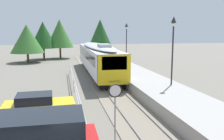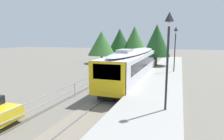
# 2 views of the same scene
# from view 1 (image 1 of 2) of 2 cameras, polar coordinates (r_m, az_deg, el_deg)

# --- Properties ---
(ground_plane) EXTENTS (160.00, 160.00, 0.00)m
(ground_plane) POSITION_cam_1_polar(r_m,az_deg,el_deg) (21.74, -8.42, -4.48)
(ground_plane) COLOR #6B665B
(track_rails) EXTENTS (3.20, 60.00, 0.14)m
(track_rails) POSITION_cam_1_polar(r_m,az_deg,el_deg) (22.10, -0.62, -4.06)
(track_rails) COLOR slate
(track_rails) RESTS_ON ground
(commuter_train) EXTENTS (2.82, 19.17, 3.74)m
(commuter_train) POSITION_cam_1_polar(r_m,az_deg,el_deg) (28.88, -3.48, 3.26)
(commuter_train) COLOR silver
(commuter_train) RESTS_ON track_rails
(station_platform) EXTENTS (3.90, 60.00, 0.90)m
(station_platform) POSITION_cam_1_polar(r_m,az_deg,el_deg) (22.86, 7.40, -2.63)
(station_platform) COLOR #999691
(station_platform) RESTS_ON ground
(platform_lamp_mid_platform) EXTENTS (0.34, 0.34, 5.35)m
(platform_lamp_mid_platform) POSITION_cam_1_polar(r_m,az_deg,el_deg) (19.11, 14.45, 7.49)
(platform_lamp_mid_platform) COLOR #232328
(platform_lamp_mid_platform) RESTS_ON station_platform
(platform_lamp_far_end) EXTENTS (0.34, 0.34, 5.35)m
(platform_lamp_far_end) POSITION_cam_1_polar(r_m,az_deg,el_deg) (31.88, 3.49, 8.27)
(platform_lamp_far_end) COLOR #232328
(platform_lamp_far_end) RESTS_ON station_platform
(speed_limit_sign) EXTENTS (0.61, 0.10, 2.81)m
(speed_limit_sign) POSITION_cam_1_polar(r_m,az_deg,el_deg) (10.61, 0.76, -6.94)
(speed_limit_sign) COLOR #9EA0A5
(speed_limit_sign) RESTS_ON ground
(carpark_fence) EXTENTS (0.06, 36.06, 1.25)m
(carpark_fence) POSITION_cam_1_polar(r_m,az_deg,el_deg) (11.89, -6.91, -11.39)
(carpark_fence) COLOR #9EA0A5
(carpark_fence) RESTS_ON ground
(parked_hatchback_yellow) EXTENTS (4.07, 1.93, 1.53)m
(parked_hatchback_yellow) POSITION_cam_1_polar(r_m,az_deg,el_deg) (14.60, -17.24, -8.32)
(parked_hatchback_yellow) COLOR gold
(parked_hatchback_yellow) RESTS_ON ground
(tree_behind_carpark) EXTENTS (5.19, 5.19, 7.51)m
(tree_behind_carpark) POSITION_cam_1_polar(r_m,az_deg,el_deg) (47.36, -12.44, 8.56)
(tree_behind_carpark) COLOR brown
(tree_behind_carpark) RESTS_ON ground
(tree_behind_station_far) EXTENTS (5.49, 5.49, 6.33)m
(tree_behind_station_far) POSITION_cam_1_polar(r_m,az_deg,el_deg) (42.26, -19.74, 7.07)
(tree_behind_station_far) COLOR brown
(tree_behind_station_far) RESTS_ON ground
(tree_distant_left) EXTENTS (4.12, 4.12, 6.96)m
(tree_distant_left) POSITION_cam_1_polar(r_m,az_deg,el_deg) (36.05, -2.85, 8.33)
(tree_distant_left) COLOR brown
(tree_distant_left) RESTS_ON ground
(tree_distant_centre) EXTENTS (5.02, 5.02, 7.01)m
(tree_distant_centre) POSITION_cam_1_polar(r_m,az_deg,el_deg) (46.74, -16.20, 8.08)
(tree_distant_centre) COLOR brown
(tree_distant_centre) RESTS_ON ground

